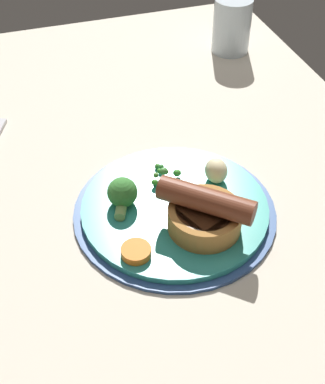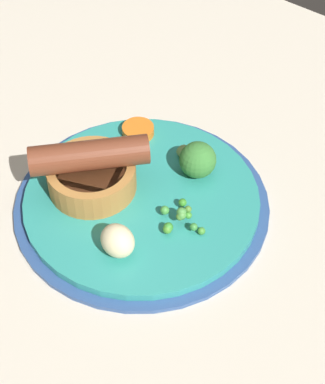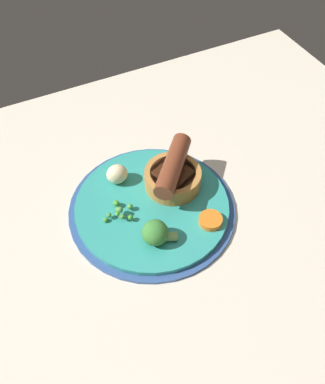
{
  "view_description": "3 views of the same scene",
  "coord_description": "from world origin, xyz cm",
  "views": [
    {
      "loc": [
        -50.92,
        12.74,
        52.59
      ],
      "look_at": [
        -3.1,
        -2.82,
        6.1
      ],
      "focal_mm": 50.0,
      "sensor_mm": 36.0,
      "label": 1
    },
    {
      "loc": [
        25.49,
        -37.29,
        52.95
      ],
      "look_at": [
        -2.28,
        -3.1,
        5.5
      ],
      "focal_mm": 60.0,
      "sensor_mm": 36.0,
      "label": 2
    },
    {
      "loc": [
        12.45,
        33.65,
        57.51
      ],
      "look_at": [
        -5.95,
        -3.86,
        6.79
      ],
      "focal_mm": 40.0,
      "sensor_mm": 36.0,
      "label": 3
    }
  ],
  "objects": [
    {
      "name": "drinking_glass",
      "position": [
        34.32,
        -28.54,
        8.05
      ],
      "size": [
        7.06,
        7.06,
        10.1
      ],
      "primitive_type": "cylinder",
      "color": "silver",
      "rests_on": "dining_table"
    },
    {
      "name": "broccoli_floret_far",
      "position": [
        -1.95,
        2.2,
        6.27
      ],
      "size": [
        5.27,
        3.91,
        3.91
      ],
      "rotation": [
        0.0,
        0.0,
        5.89
      ],
      "color": "#387A33",
      "rests_on": "dinner_plate"
    },
    {
      "name": "carrot_slice_2",
      "position": [
        -10.72,
        2.93,
        4.91
      ],
      "size": [
        5.05,
        5.05,
        1.01
      ],
      "primitive_type": "cylinder",
      "rotation": [
        0.0,
        0.0,
        0.89
      ],
      "color": "orange",
      "rests_on": "dinner_plate"
    },
    {
      "name": "potato_chunk_0",
      "position": [
        -1.27,
        -10.98,
        6.09
      ],
      "size": [
        3.7,
        3.22,
        3.37
      ],
      "primitive_type": "ellipsoid",
      "rotation": [
        0.0,
        0.0,
        3.06
      ],
      "color": "beige",
      "rests_on": "dinner_plate"
    },
    {
      "name": "dining_table",
      "position": [
        0.0,
        0.0,
        1.5
      ],
      "size": [
        110.0,
        80.0,
        3.0
      ],
      "primitive_type": "cube",
      "color": "beige",
      "rests_on": "ground"
    },
    {
      "name": "pea_pile",
      "position": [
        1.09,
        -4.63,
        5.36
      ],
      "size": [
        5.08,
        4.48,
        1.94
      ],
      "color": "#4D8531",
      "rests_on": "dinner_plate"
    },
    {
      "name": "dinner_plate",
      "position": [
        -4.22,
        -4.12,
        3.57
      ],
      "size": [
        26.45,
        26.45,
        1.4
      ],
      "color": "#2D4C84",
      "rests_on": "dining_table"
    },
    {
      "name": "sausage_pudding",
      "position": [
        -9.0,
        -6.32,
        6.86
      ],
      "size": [
        10.11,
        10.85,
        6.09
      ],
      "rotation": [
        0.0,
        0.0,
        3.99
      ],
      "color": "#AD7538",
      "rests_on": "dinner_plate"
    }
  ]
}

